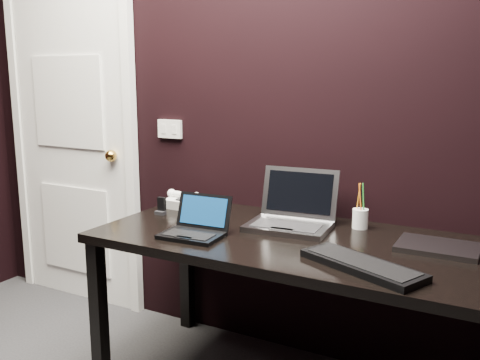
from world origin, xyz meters
The scene contains 11 objects.
wall_back centered at (0.00, 1.80, 1.30)m, with size 4.00×4.00×0.00m, color black.
door centered at (-1.35, 1.78, 1.04)m, with size 0.99×0.10×2.14m.
wall_switch centered at (-0.62, 1.79, 1.12)m, with size 0.15×0.02×0.10m.
desk centered at (0.30, 1.40, 0.66)m, with size 1.70×0.80×0.74m.
netbook centered at (-0.09, 1.22, 0.77)m, with size 0.27×0.24×0.16m.
silver_laptop centered at (0.22, 1.54, 0.79)m, with size 0.39×0.35×0.25m.
ext_keyboard centered at (0.65, 1.17, 0.75)m, with size 0.48×0.33×0.03m.
closed_laptop centered at (0.85, 1.52, 0.75)m, with size 0.31×0.22×0.02m.
desk_phone centered at (-0.40, 1.60, 0.78)m, with size 0.20×0.15×0.10m.
mobile_phone centered at (-0.43, 1.44, 0.77)m, with size 0.05×0.04×0.08m.
pen_cup centered at (0.50, 1.67, 0.79)m, with size 0.09×0.09×0.21m.
Camera 1 is at (1.13, -0.61, 1.41)m, focal length 40.00 mm.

